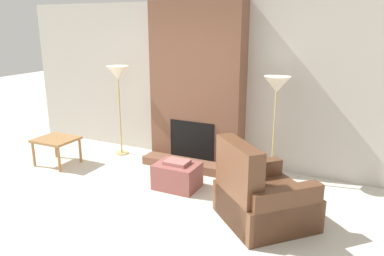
{
  "coord_description": "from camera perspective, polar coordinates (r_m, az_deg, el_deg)",
  "views": [
    {
      "loc": [
        2.51,
        -2.91,
        2.26
      ],
      "look_at": [
        0.0,
        2.27,
        0.64
      ],
      "focal_mm": 35.0,
      "sensor_mm": 36.0,
      "label": 1
    }
  ],
  "objects": [
    {
      "name": "ground_plane",
      "position": [
        4.46,
        -13.27,
        -15.2
      ],
      "size": [
        24.0,
        24.0,
        0.0
      ],
      "primitive_type": "plane",
      "color": "beige"
    },
    {
      "name": "wall_back",
      "position": [
        6.2,
        1.64,
        6.81
      ],
      "size": [
        7.09,
        0.06,
        2.6
      ],
      "primitive_type": "cube",
      "color": "#BCB7AD",
      "rests_on": "ground_plane"
    },
    {
      "name": "fireplace",
      "position": [
        6.0,
        0.72,
        5.97
      ],
      "size": [
        1.53,
        0.69,
        2.6
      ],
      "color": "brown",
      "rests_on": "ground_plane"
    },
    {
      "name": "ottoman",
      "position": [
        5.32,
        -2.27,
        -7.21
      ],
      "size": [
        0.6,
        0.47,
        0.41
      ],
      "color": "#8C4C47",
      "rests_on": "ground_plane"
    },
    {
      "name": "armchair",
      "position": [
        4.48,
        10.2,
        -10.58
      ],
      "size": [
        1.34,
        1.34,
        1.0
      ],
      "rotation": [
        0.0,
        0.0,
        2.37
      ],
      "color": "brown",
      "rests_on": "ground_plane"
    },
    {
      "name": "side_table",
      "position": [
        6.5,
        -19.99,
        -2.0
      ],
      "size": [
        0.63,
        0.56,
        0.45
      ],
      "color": "#9E7042",
      "rests_on": "ground_plane"
    },
    {
      "name": "floor_lamp_left",
      "position": [
        6.53,
        -11.24,
        7.68
      ],
      "size": [
        0.38,
        0.38,
        1.56
      ],
      "color": "tan",
      "rests_on": "ground_plane"
    },
    {
      "name": "floor_lamp_right",
      "position": [
        5.37,
        12.78,
        5.79
      ],
      "size": [
        0.38,
        0.38,
        1.55
      ],
      "color": "tan",
      "rests_on": "ground_plane"
    }
  ]
}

